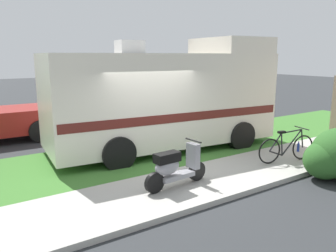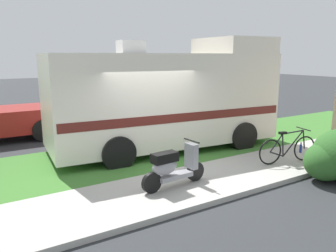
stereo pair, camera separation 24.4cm
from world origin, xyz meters
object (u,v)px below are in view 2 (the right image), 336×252
object	(u,v)px
scooter	(172,167)
bicycle	(288,149)
bottle_spare	(301,148)
motorhome_rv	(167,97)
bottle_green	(326,148)

from	to	relation	value
scooter	bicycle	xyz separation A→B (m)	(3.48, -0.18, -0.08)
scooter	bottle_spare	world-z (taller)	scooter
scooter	bicycle	size ratio (longest dim) A/B	0.94
motorhome_rv	bottle_spare	xyz separation A→B (m)	(2.87, -2.74, -1.39)
bicycle	bottle_green	xyz separation A→B (m)	(1.87, 0.10, -0.27)
motorhome_rv	scooter	bearing A→B (deg)	-120.05
bottle_green	bottle_spare	size ratio (longest dim) A/B	0.85
scooter	bicycle	distance (m)	3.49
scooter	bottle_green	distance (m)	5.36
bicycle	bottle_green	bearing A→B (deg)	2.95
bicycle	motorhome_rv	bearing A→B (deg)	119.40
bicycle	bottle_spare	bearing A→B (deg)	20.20
bottle_green	bottle_spare	distance (m)	0.82
scooter	bottle_spare	bearing A→B (deg)	2.78
bottle_green	bottle_spare	xyz separation A→B (m)	(-0.76, 0.31, 0.02)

